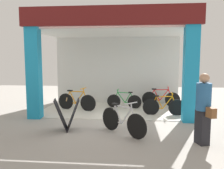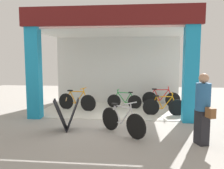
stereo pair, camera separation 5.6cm
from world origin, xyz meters
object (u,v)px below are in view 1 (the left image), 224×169
(pedestrian_2, at_px, (203,108))
(bicycle_inside_2, at_px, (77,101))
(bicycle_inside_0, at_px, (124,101))
(sandwich_board_sign, at_px, (67,115))
(bicycle_parked_0, at_px, (123,121))
(bicycle_inside_3, at_px, (161,98))
(bicycle_inside_1, at_px, (164,106))

(pedestrian_2, bearing_deg, bicycle_inside_2, 139.68)
(bicycle_inside_0, distance_m, pedestrian_2, 4.55)
(bicycle_inside_2, height_order, sandwich_board_sign, sandwich_board_sign)
(bicycle_inside_2, relative_size, bicycle_parked_0, 1.29)
(bicycle_inside_0, bearing_deg, pedestrian_2, -62.31)
(bicycle_inside_3, height_order, pedestrian_2, pedestrian_2)
(bicycle_inside_1, relative_size, bicycle_inside_3, 0.95)
(bicycle_inside_2, height_order, pedestrian_2, pedestrian_2)
(bicycle_inside_2, xyz_separation_m, bicycle_parked_0, (2.03, -2.84, 0.00))
(bicycle_inside_3, relative_size, bicycle_parked_0, 1.29)
(sandwich_board_sign, xyz_separation_m, pedestrian_2, (3.66, -0.78, 0.45))
(bicycle_inside_2, bearing_deg, bicycle_inside_0, 16.53)
(bicycle_inside_2, bearing_deg, bicycle_inside_3, 17.01)
(bicycle_inside_0, relative_size, sandwich_board_sign, 1.56)
(bicycle_parked_0, distance_m, pedestrian_2, 2.16)
(bicycle_inside_1, xyz_separation_m, sandwich_board_sign, (-3.08, -2.09, 0.13))
(bicycle_parked_0, height_order, sandwich_board_sign, bicycle_parked_0)
(bicycle_inside_0, relative_size, pedestrian_2, 0.84)
(bicycle_inside_2, height_order, bicycle_parked_0, bicycle_parked_0)
(bicycle_inside_1, bearing_deg, bicycle_inside_0, 143.53)
(bicycle_inside_1, distance_m, bicycle_inside_3, 1.63)
(bicycle_inside_2, height_order, bicycle_inside_3, bicycle_inside_2)
(bicycle_inside_2, xyz_separation_m, pedestrian_2, (4.03, -3.42, 0.54))
(bicycle_inside_2, distance_m, bicycle_parked_0, 3.49)
(bicycle_inside_2, distance_m, sandwich_board_sign, 2.67)
(sandwich_board_sign, bearing_deg, bicycle_inside_0, 64.17)
(bicycle_inside_1, distance_m, sandwich_board_sign, 3.73)
(bicycle_inside_3, xyz_separation_m, pedestrian_2, (0.50, -4.50, 0.55))
(bicycle_inside_1, height_order, bicycle_inside_2, bicycle_inside_2)
(bicycle_inside_2, bearing_deg, pedestrian_2, -40.32)
(pedestrian_2, bearing_deg, bicycle_inside_1, 101.31)
(bicycle_inside_2, xyz_separation_m, sandwich_board_sign, (0.38, -2.65, 0.09))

